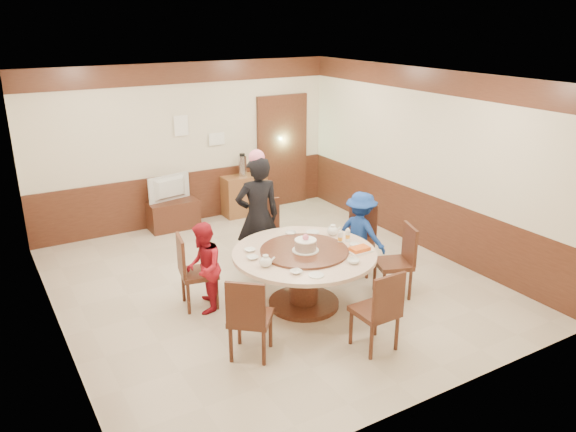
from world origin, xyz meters
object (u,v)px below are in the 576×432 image
person_red (204,268)px  side_cabinet (244,195)px  person_standing (258,217)px  thermos (242,166)px  tv_stand (173,215)px  shrimp_platter (360,250)px  birthday_cake (305,245)px  banquet_table (304,267)px  television (171,189)px  person_blue (361,233)px

person_red → side_cabinet: (2.05, 3.02, -0.20)m
person_standing → thermos: size_ratio=4.59×
tv_stand → thermos: 1.54m
person_standing → person_red: person_standing is taller
shrimp_platter → thermos: (0.31, 3.91, 0.16)m
person_red → birthday_cake: person_red is taller
shrimp_platter → tv_stand: (-1.07, 3.88, -0.53)m
banquet_table → thermos: 3.69m
shrimp_platter → tv_stand: 4.06m
person_red → television: (0.65, 2.99, 0.15)m
person_blue → shrimp_platter: 1.02m
person_standing → person_red: bearing=39.3°
person_red → television: bearing=-166.9°
person_red → side_cabinet: size_ratio=1.45×
banquet_table → person_standing: bearing=92.9°
tv_stand → thermos: (1.38, 0.03, 0.69)m
thermos → birthday_cake: bearing=-104.2°
television → tv_stand: bearing=180.0°
tv_stand → side_cabinet: bearing=1.2°
banquet_table → person_blue: bearing=19.4°
birthday_cake → tv_stand: bearing=97.5°
person_standing → person_blue: bearing=161.6°
person_standing → television: (-0.42, 2.39, -0.15)m
person_blue → thermos: size_ratio=3.20×
shrimp_platter → thermos: 3.93m
shrimp_platter → person_blue: bearing=51.3°
banquet_table → person_standing: 1.19m
birthday_cake → thermos: 3.71m
person_red → shrimp_platter: bearing=87.9°
person_standing → person_red: 1.26m
person_standing → tv_stand: person_standing is taller
side_cabinet → birthday_cake: bearing=-104.4°
birthday_cake → side_cabinet: 3.75m
person_blue → television: (-1.70, 3.10, 0.12)m
birthday_cake → thermos: bearing=75.8°
banquet_table → side_cabinet: size_ratio=2.26×
person_red → person_blue: bearing=112.6°
person_red → shrimp_platter: 1.96m
television → person_standing: bearing=88.3°
birthday_cake → tv_stand: size_ratio=0.39×
banquet_table → birthday_cake: 0.33m
person_blue → television: 3.54m
birthday_cake → side_cabinet: bearing=75.6°
side_cabinet → banquet_table: bearing=-104.5°
shrimp_platter → tv_stand: shrimp_platter is taller
person_red → birthday_cake: bearing=88.1°
person_standing → thermos: person_standing is taller
shrimp_platter → television: size_ratio=0.38×
birthday_cake → thermos: size_ratio=0.88×
banquet_table → person_red: person_red is taller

